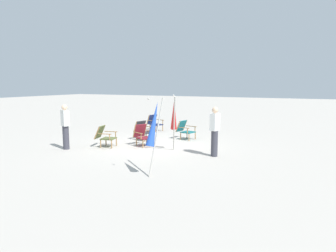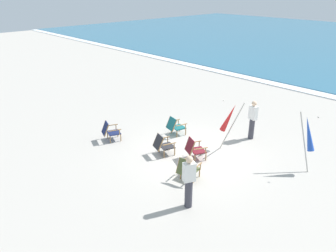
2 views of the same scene
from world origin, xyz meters
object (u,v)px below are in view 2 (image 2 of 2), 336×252
at_px(umbrella_furled_blue, 309,134).
at_px(person_near_chairs, 189,181).
at_px(beach_chair_mid_center, 188,168).
at_px(umbrella_furled_red, 229,118).
at_px(person_by_waterline, 252,120).
at_px(beach_chair_far_center, 175,126).
at_px(beach_chair_front_right, 194,148).
at_px(beach_chair_back_left, 163,144).
at_px(beach_chair_back_right, 110,131).

relative_size(umbrella_furled_blue, person_near_chairs, 1.25).
bearing_deg(beach_chair_mid_center, umbrella_furled_red, 99.74).
xyz_separation_m(beach_chair_mid_center, umbrella_furled_red, (-0.46, 2.67, 0.87)).
bearing_deg(person_near_chairs, umbrella_furled_blue, 73.49).
height_order(umbrella_furled_red, person_by_waterline, umbrella_furled_red).
distance_m(beach_chair_far_center, person_by_waterline, 3.16).
relative_size(beach_chair_far_center, person_by_waterline, 0.51).
height_order(beach_chair_front_right, umbrella_furled_blue, umbrella_furled_blue).
relative_size(beach_chair_back_left, umbrella_furled_blue, 0.42).
relative_size(beach_chair_front_right, umbrella_furled_red, 0.43).
bearing_deg(person_by_waterline, beach_chair_far_center, -139.32).
bearing_deg(umbrella_furled_red, person_by_waterline, 86.79).
xyz_separation_m(umbrella_furled_red, person_by_waterline, (0.08, 1.50, -0.46)).
bearing_deg(beach_chair_front_right, umbrella_furled_red, 77.01).
xyz_separation_m(beach_chair_far_center, beach_chair_back_left, (0.92, -1.55, 0.00)).
distance_m(beach_chair_back_right, beach_chair_mid_center, 4.20).
height_order(beach_chair_back_left, umbrella_furled_red, umbrella_furled_red).
height_order(beach_chair_mid_center, umbrella_furled_blue, umbrella_furled_blue).
relative_size(beach_chair_front_right, beach_chair_back_right, 0.99).
bearing_deg(beach_chair_back_left, beach_chair_far_center, 120.87).
relative_size(beach_chair_back_left, beach_chair_mid_center, 1.03).
bearing_deg(beach_chair_far_center, person_near_chairs, -40.00).
bearing_deg(person_by_waterline, umbrella_furled_blue, -17.18).
bearing_deg(umbrella_furled_red, beach_chair_front_right, -102.99).
xyz_separation_m(beach_chair_back_left, beach_chair_front_right, (1.02, 0.60, 0.00)).
xyz_separation_m(beach_chair_back_right, umbrella_furled_blue, (6.45, 3.51, 0.90)).
bearing_deg(beach_chair_back_left, person_near_chairs, -29.38).
relative_size(beach_chair_back_right, umbrella_furled_blue, 0.42).
bearing_deg(beach_chair_front_right, beach_chair_back_right, -158.51).
relative_size(beach_chair_front_right, person_near_chairs, 0.52).
bearing_deg(person_by_waterline, beach_chair_mid_center, -84.87).
distance_m(beach_chair_front_right, person_by_waterline, 3.05).
bearing_deg(umbrella_furled_blue, beach_chair_far_center, -166.20).
xyz_separation_m(beach_chair_far_center, person_near_chairs, (3.72, -3.12, 0.41)).
bearing_deg(beach_chair_far_center, beach_chair_mid_center, -37.77).
distance_m(umbrella_furled_blue, person_by_waterline, 2.79).
bearing_deg(umbrella_furled_blue, person_near_chairs, -106.51).
xyz_separation_m(beach_chair_back_right, person_near_chairs, (5.16, -0.83, 0.41)).
relative_size(beach_chair_back_left, person_by_waterline, 0.53).
height_order(beach_chair_front_right, beach_chair_back_right, beach_chair_front_right).
distance_m(beach_chair_mid_center, umbrella_furled_red, 2.85).
bearing_deg(person_near_chairs, beach_chair_back_right, 170.81).
xyz_separation_m(beach_chair_back_right, beach_chair_mid_center, (4.19, 0.15, -0.00)).
bearing_deg(person_by_waterline, umbrella_furled_red, -93.21).
bearing_deg(umbrella_furled_red, beach_chair_back_left, -123.22).
xyz_separation_m(umbrella_furled_blue, person_by_waterline, (-2.63, 0.81, -0.49)).
relative_size(beach_chair_back_right, person_by_waterline, 0.53).
relative_size(beach_chair_back_right, person_near_chairs, 0.53).
xyz_separation_m(beach_chair_back_left, person_by_waterline, (1.45, 3.59, 0.41)).
bearing_deg(person_near_chairs, umbrella_furled_red, 111.26).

